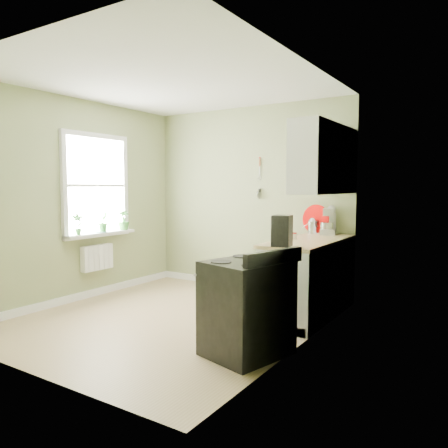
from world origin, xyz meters
The scene contains 21 objects.
floor centered at (0.00, 0.00, -0.01)m, with size 3.20×3.60×0.02m, color tan.
ceiling centered at (0.00, 0.00, 2.71)m, with size 3.20×3.60×0.02m, color white.
wall_back centered at (0.00, 1.81, 1.35)m, with size 3.20×0.02×2.70m, color #8E9968.
wall_left centered at (-1.61, 0.00, 1.35)m, with size 0.02×3.60×2.70m, color #8E9968.
wall_right centered at (1.61, 0.00, 1.35)m, with size 0.02×3.60×2.70m, color #8E9968.
base_cabinets centered at (1.30, 1.00, 0.43)m, with size 0.60×1.60×0.87m, color silver.
countertop centered at (1.29, 1.00, 0.89)m, with size 0.64×1.60×0.04m, color tan.
upper_cabinets centered at (1.43, 1.10, 1.85)m, with size 0.35×1.40×0.80m, color silver.
window centered at (-1.58, 0.30, 1.55)m, with size 0.06×1.14×1.44m.
window_sill centered at (-1.51, 0.30, 0.88)m, with size 0.18×1.14×0.04m, color white.
radiator centered at (-1.54, 0.25, 0.55)m, with size 0.12×0.50×0.35m, color white.
wall_utensils centered at (0.20, 1.78, 1.56)m, with size 0.02×0.14×0.58m.
stove centered at (1.28, -0.47, 0.44)m, with size 0.79×0.84×0.99m.
stand_mixer centered at (1.28, 1.68, 1.07)m, with size 0.26×0.34×0.38m.
kettle centered at (1.07, 1.66, 1.01)m, with size 0.21×0.12×0.21m.
coffee_maker centered at (1.25, 0.30, 1.06)m, with size 0.22×0.24×0.33m.
red_tray centered at (1.09, 1.72, 1.10)m, with size 0.39×0.39×0.02m, color #B50907.
jar centered at (1.12, 0.93, 0.95)m, with size 0.07×0.07×0.08m.
plant_a centered at (-1.50, -0.09, 1.04)m, with size 0.15×0.10×0.29m, color #306F2A.
plant_b centered at (-1.50, 0.34, 1.04)m, with size 0.16×0.13×0.29m, color #306F2A.
plant_c centered at (-1.50, 0.73, 1.04)m, with size 0.16×0.16×0.29m, color #306F2A.
Camera 1 is at (3.20, -3.86, 1.53)m, focal length 35.00 mm.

